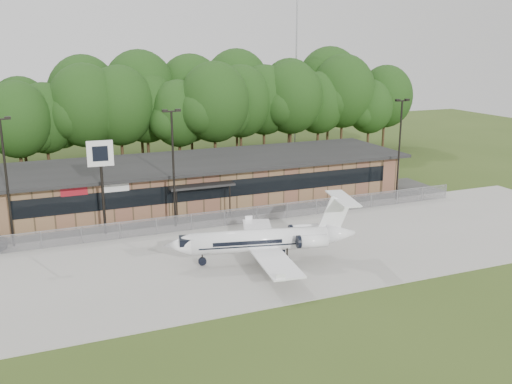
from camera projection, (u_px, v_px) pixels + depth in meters
name	position (u px, v px, depth m)	size (l,w,h in m)	color
ground	(317.00, 292.00, 36.63)	(160.00, 160.00, 0.00)	#364C1B
apron	(267.00, 251.00, 43.78)	(64.00, 18.00, 0.08)	#9E9B93
parking_lot	(219.00, 211.00, 54.06)	(50.00, 9.00, 0.06)	#383835
terminal	(204.00, 179.00, 57.48)	(41.00, 11.65, 4.30)	olive
fence	(235.00, 217.00, 49.85)	(46.00, 0.04, 1.52)	gray
treeline	(161.00, 108.00, 72.27)	(72.00, 12.00, 15.00)	#183310
radio_mast	(296.00, 64.00, 84.47)	(0.20, 0.20, 25.00)	gray
light_pole_left	(6.00, 173.00, 43.23)	(1.55, 0.30, 10.23)	black
light_pole_mid	(173.00, 160.00, 48.02)	(1.55, 0.30, 10.23)	black
light_pole_right	(400.00, 142.00, 56.50)	(1.55, 0.30, 10.23)	black
business_jet	(267.00, 241.00, 41.14)	(14.09, 12.67, 4.77)	white
pole_sign	(101.00, 164.00, 46.08)	(2.09, 0.35, 7.94)	black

